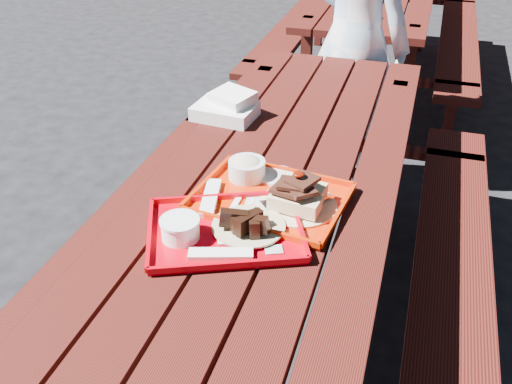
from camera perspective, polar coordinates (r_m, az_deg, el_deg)
ground at (r=2.21m, az=1.20°, el=-16.19°), size 60.00×60.00×0.00m
picnic_table_near at (r=1.82m, az=1.39°, el=-4.47°), size 1.41×2.40×0.75m
picnic_table_far at (r=4.36m, az=12.06°, el=17.25°), size 1.41×2.40×0.75m
near_tray at (r=1.64m, az=1.68°, el=0.25°), size 0.46×0.38×0.13m
far_tray at (r=1.50m, az=-3.36°, el=-3.71°), size 0.49×0.45×0.07m
white_cloth at (r=2.13m, az=-2.91°, el=8.44°), size 0.24×0.21×0.09m
person at (r=2.90m, az=9.77°, el=14.62°), size 0.68×0.57×1.58m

